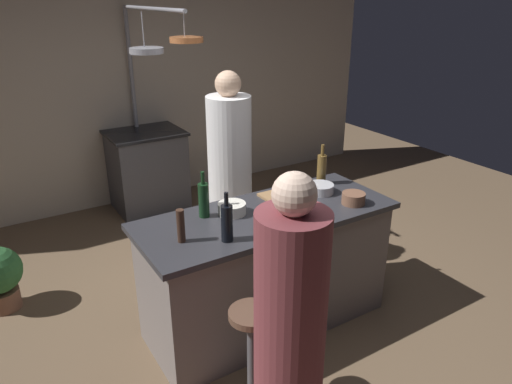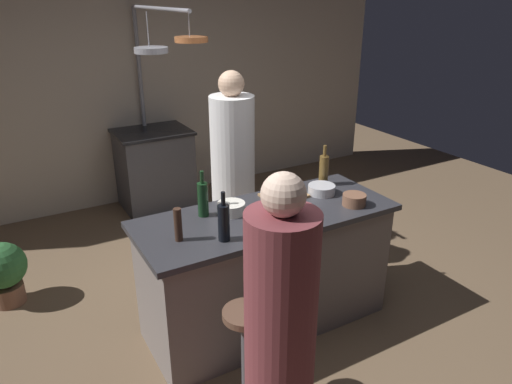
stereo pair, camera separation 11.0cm
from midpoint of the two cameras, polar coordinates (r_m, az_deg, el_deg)
name	(u,v)px [view 1 (the left image)]	position (r m, az deg, el deg)	size (l,w,h in m)	color
ground_plane	(266,321)	(3.72, 0.38, -15.15)	(9.00, 9.00, 0.00)	brown
back_wall	(129,88)	(5.64, -15.53, 11.90)	(6.40, 0.16, 2.60)	#BCAD99
kitchen_island	(267,269)	(3.46, 0.40, -9.22)	(1.80, 0.72, 0.90)	slate
stove_range	(148,170)	(5.49, -13.36, 2.56)	(0.80, 0.64, 0.89)	#47474C
chef	(230,182)	(4.04, -3.89, 1.20)	(0.37, 0.37, 1.73)	white
bar_stool_left	(252,355)	(2.87, -1.65, -18.96)	(0.28, 0.28, 0.68)	#4C4C51
guest_left	(289,342)	(2.38, 2.62, -17.53)	(0.34, 0.34, 1.61)	brown
overhead_pot_rack	(152,65)	(4.63, -12.99, 14.56)	(0.62, 1.56, 2.17)	gray
cutting_board	(283,195)	(3.51, 2.36, -0.36)	(0.32, 0.22, 0.02)	#997047
pepper_mill	(181,226)	(2.88, -10.07, -4.02)	(0.05, 0.05, 0.21)	#382319
wine_bottle_red	(204,199)	(3.17, -7.27, -0.88)	(0.07, 0.07, 0.32)	#143319
wine_bottle_dark	(227,222)	(2.85, -4.61, -3.64)	(0.07, 0.07, 0.32)	black
wine_bottle_amber	(322,169)	(3.72, 7.00, 2.75)	(0.07, 0.07, 0.32)	brown
wine_glass_near_left_guest	(262,214)	(2.98, -0.28, -2.68)	(0.07, 0.07, 0.15)	silver
wine_glass_by_chef	(299,207)	(3.08, 4.08, -1.86)	(0.07, 0.07, 0.15)	silver
mixing_bowl_steel	(320,188)	(3.58, 6.81, 0.42)	(0.20, 0.20, 0.07)	#B7B7BC
mixing_bowl_wooden	(353,198)	(3.43, 10.67, -0.76)	(0.17, 0.17, 0.08)	brown
mixing_bowl_ceramic	(232,209)	(3.22, -3.88, -1.99)	(0.19, 0.19, 0.08)	silver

